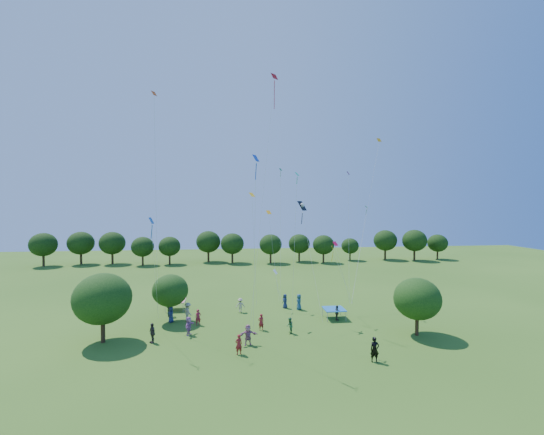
{
  "coord_description": "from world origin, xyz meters",
  "views": [
    {
      "loc": [
        -4.02,
        -21.34,
        12.24
      ],
      "look_at": [
        0.0,
        14.0,
        11.0
      ],
      "focal_mm": 24.0,
      "sensor_mm": 36.0,
      "label": 1
    }
  ],
  "objects_px": {
    "near_tree_west": "(102,299)",
    "pirate_kite": "(302,207)",
    "near_tree_east": "(417,299)",
    "tent_red_stripe": "(175,301)",
    "man_in_black": "(375,350)",
    "near_tree_north": "(170,290)",
    "red_high_kite": "(271,115)",
    "tent_blue": "(334,309)"
  },
  "relations": [
    {
      "from": "near_tree_west",
      "to": "pirate_kite",
      "type": "distance_m",
      "value": 21.05
    },
    {
      "from": "near_tree_west",
      "to": "near_tree_east",
      "type": "distance_m",
      "value": 28.72
    },
    {
      "from": "tent_red_stripe",
      "to": "man_in_black",
      "type": "height_order",
      "value": "man_in_black"
    },
    {
      "from": "near_tree_west",
      "to": "tent_red_stripe",
      "type": "distance_m",
      "value": 11.1
    },
    {
      "from": "man_in_black",
      "to": "pirate_kite",
      "type": "relative_size",
      "value": 0.17
    },
    {
      "from": "near_tree_north",
      "to": "tent_red_stripe",
      "type": "relative_size",
      "value": 2.27
    },
    {
      "from": "near_tree_west",
      "to": "man_in_black",
      "type": "xyz_separation_m",
      "value": [
        22.45,
        -6.64,
        -2.94
      ]
    },
    {
      "from": "pirate_kite",
      "to": "tent_red_stripe",
      "type": "bearing_deg",
      "value": 160.29
    },
    {
      "from": "near_tree_east",
      "to": "pirate_kite",
      "type": "height_order",
      "value": "pirate_kite"
    },
    {
      "from": "near_tree_east",
      "to": "pirate_kite",
      "type": "bearing_deg",
      "value": 148.48
    },
    {
      "from": "red_high_kite",
      "to": "near_tree_east",
      "type": "bearing_deg",
      "value": -29.15
    },
    {
      "from": "red_high_kite",
      "to": "tent_blue",
      "type": "bearing_deg",
      "value": -13.04
    },
    {
      "from": "near_tree_east",
      "to": "pirate_kite",
      "type": "relative_size",
      "value": 0.47
    },
    {
      "from": "near_tree_east",
      "to": "red_high_kite",
      "type": "bearing_deg",
      "value": 150.85
    },
    {
      "from": "tent_blue",
      "to": "red_high_kite",
      "type": "xyz_separation_m",
      "value": [
        -6.66,
        1.54,
        20.82
      ]
    },
    {
      "from": "near_tree_north",
      "to": "red_high_kite",
      "type": "distance_m",
      "value": 21.4
    },
    {
      "from": "red_high_kite",
      "to": "near_tree_north",
      "type": "bearing_deg",
      "value": -176.4
    },
    {
      "from": "near_tree_north",
      "to": "tent_blue",
      "type": "xyz_separation_m",
      "value": [
        17.31,
        -0.87,
        -2.27
      ]
    },
    {
      "from": "near_tree_west",
      "to": "near_tree_east",
      "type": "relative_size",
      "value": 1.15
    },
    {
      "from": "tent_red_stripe",
      "to": "red_high_kite",
      "type": "bearing_deg",
      "value": -19.22
    },
    {
      "from": "near_tree_north",
      "to": "tent_red_stripe",
      "type": "height_order",
      "value": "near_tree_north"
    },
    {
      "from": "near_tree_east",
      "to": "tent_blue",
      "type": "height_order",
      "value": "near_tree_east"
    },
    {
      "from": "near_tree_east",
      "to": "red_high_kite",
      "type": "height_order",
      "value": "red_high_kite"
    },
    {
      "from": "near_tree_west",
      "to": "near_tree_east",
      "type": "bearing_deg",
      "value": -2.95
    },
    {
      "from": "near_tree_east",
      "to": "man_in_black",
      "type": "xyz_separation_m",
      "value": [
        -6.24,
        -5.16,
        -2.47
      ]
    },
    {
      "from": "tent_blue",
      "to": "man_in_black",
      "type": "bearing_deg",
      "value": -89.5
    },
    {
      "from": "near_tree_west",
      "to": "pirate_kite",
      "type": "bearing_deg",
      "value": 13.4
    },
    {
      "from": "tent_blue",
      "to": "red_high_kite",
      "type": "height_order",
      "value": "red_high_kite"
    },
    {
      "from": "near_tree_east",
      "to": "tent_red_stripe",
      "type": "height_order",
      "value": "near_tree_east"
    },
    {
      "from": "red_high_kite",
      "to": "man_in_black",
      "type": "bearing_deg",
      "value": -61.42
    },
    {
      "from": "near_tree_west",
      "to": "near_tree_north",
      "type": "bearing_deg",
      "value": 45.31
    },
    {
      "from": "near_tree_north",
      "to": "man_in_black",
      "type": "relative_size",
      "value": 2.56
    },
    {
      "from": "near_tree_west",
      "to": "tent_red_stripe",
      "type": "relative_size",
      "value": 2.8
    },
    {
      "from": "near_tree_west",
      "to": "near_tree_north",
      "type": "relative_size",
      "value": 1.24
    },
    {
      "from": "near_tree_west",
      "to": "near_tree_north",
      "type": "distance_m",
      "value": 7.2
    },
    {
      "from": "near_tree_north",
      "to": "pirate_kite",
      "type": "distance_m",
      "value": 16.37
    },
    {
      "from": "near_tree_east",
      "to": "tent_red_stripe",
      "type": "xyz_separation_m",
      "value": [
        -23.79,
        11.01,
        -2.4
      ]
    },
    {
      "from": "near_tree_west",
      "to": "near_tree_north",
      "type": "height_order",
      "value": "near_tree_west"
    },
    {
      "from": "man_in_black",
      "to": "pirate_kite",
      "type": "distance_m",
      "value": 16.05
    },
    {
      "from": "pirate_kite",
      "to": "red_high_kite",
      "type": "bearing_deg",
      "value": 158.68
    },
    {
      "from": "man_in_black",
      "to": "tent_red_stripe",
      "type": "bearing_deg",
      "value": 139.81
    },
    {
      "from": "near_tree_west",
      "to": "tent_blue",
      "type": "bearing_deg",
      "value": 10.71
    }
  ]
}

